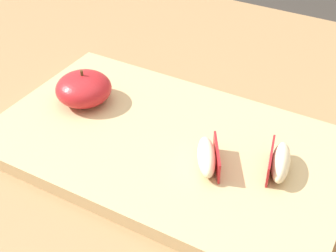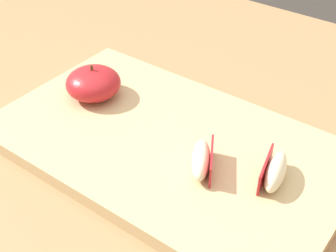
# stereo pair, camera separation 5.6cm
# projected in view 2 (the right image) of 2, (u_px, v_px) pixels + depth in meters

# --- Properties ---
(dining_table) EXTENTS (1.25, 0.94, 0.73)m
(dining_table) POSITION_uv_depth(u_px,v_px,m) (149.00, 199.00, 0.65)
(dining_table) COLOR #9E754C
(dining_table) RESTS_ON ground_plane
(cutting_board) EXTENTS (0.43, 0.25, 0.02)m
(cutting_board) POSITION_uv_depth(u_px,v_px,m) (168.00, 145.00, 0.58)
(cutting_board) COLOR tan
(cutting_board) RESTS_ON dining_table
(apple_half_skin_up) EXTENTS (0.07, 0.07, 0.05)m
(apple_half_skin_up) POSITION_uv_depth(u_px,v_px,m) (93.00, 83.00, 0.64)
(apple_half_skin_up) COLOR #B21E23
(apple_half_skin_up) RESTS_ON cutting_board
(apple_wedge_front) EXTENTS (0.05, 0.06, 0.03)m
(apple_wedge_front) POSITION_uv_depth(u_px,v_px,m) (202.00, 160.00, 0.52)
(apple_wedge_front) COLOR beige
(apple_wedge_front) RESTS_ON cutting_board
(apple_wedge_near_knife) EXTENTS (0.04, 0.07, 0.03)m
(apple_wedge_near_knife) POSITION_uv_depth(u_px,v_px,m) (275.00, 171.00, 0.51)
(apple_wedge_near_knife) COLOR beige
(apple_wedge_near_knife) RESTS_ON cutting_board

